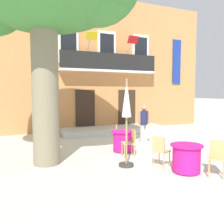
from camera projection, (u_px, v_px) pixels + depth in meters
name	position (u px, v px, depth m)	size (l,w,h in m)	color
ground_plane	(147.00, 148.00, 9.38)	(120.00, 120.00, 0.00)	beige
building_facade	(95.00, 68.00, 15.59)	(13.00, 5.09, 7.50)	#CC844C
entrance_step_platform	(114.00, 130.00, 13.13)	(5.85, 2.04, 0.25)	silver
cafe_table_near_tree	(186.00, 158.00, 6.48)	(0.86, 0.86, 0.76)	#DB1984
cafe_chair_near_tree_0	(160.00, 149.00, 6.90)	(0.54, 0.54, 0.91)	tan
cafe_chair_near_tree_1	(217.00, 155.00, 6.22)	(0.56, 0.56, 0.91)	tan
cafe_table_middle	(123.00, 141.00, 8.78)	(0.86, 0.86, 0.76)	#DB1984
cafe_chair_middle_0	(130.00, 141.00, 8.04)	(0.48, 0.48, 0.91)	tan
cafe_chair_middle_1	(119.00, 134.00, 9.50)	(0.50, 0.50, 0.91)	tan
cafe_umbrella	(127.00, 109.00, 6.92)	(0.44, 0.44, 2.55)	#997A56
ground_planter_left	(53.00, 130.00, 11.69)	(0.43, 0.43, 0.62)	#995638
pedestrian_near_entrance	(144.00, 123.00, 9.76)	(0.53, 0.40, 1.64)	silver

